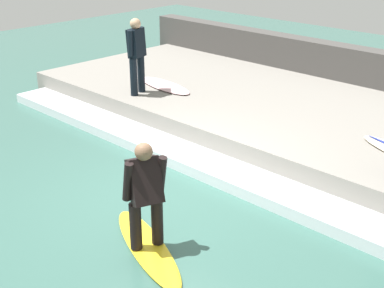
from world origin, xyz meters
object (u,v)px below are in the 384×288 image
(surfboard_riding, at_px, (147,247))
(surfer_waiting_near, at_px, (137,52))
(surfboard_waiting_near, at_px, (165,85))
(surfer_riding, at_px, (145,191))

(surfboard_riding, distance_m, surfer_waiting_near, 5.30)
(surfer_waiting_near, xyz_separation_m, surfboard_waiting_near, (0.74, -0.05, -0.87))
(surfer_waiting_near, bearing_deg, surfer_riding, -129.64)
(surfer_riding, bearing_deg, surfboard_riding, 90.00)
(surfboard_riding, bearing_deg, surfer_riding, -90.00)
(surfer_riding, height_order, surfboard_waiting_near, surfer_riding)
(surfboard_waiting_near, bearing_deg, surfboard_riding, -135.85)
(surfboard_riding, relative_size, surfboard_waiting_near, 1.16)
(surfer_waiting_near, relative_size, surfboard_waiting_near, 0.91)
(surfboard_riding, relative_size, surfer_waiting_near, 1.27)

